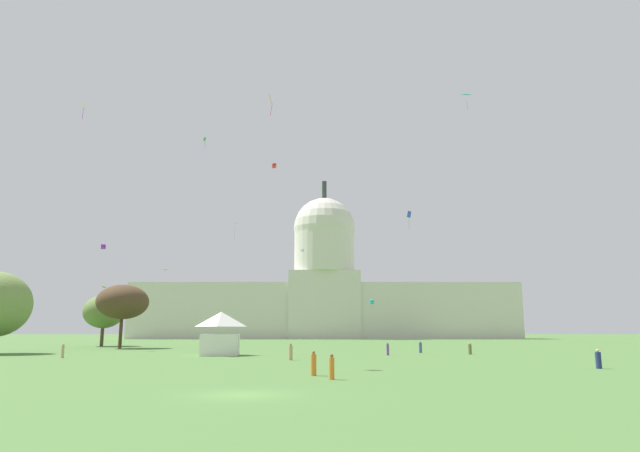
{
  "coord_description": "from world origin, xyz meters",
  "views": [
    {
      "loc": [
        3.97,
        -29.65,
        3.3
      ],
      "look_at": [
        4.38,
        87.82,
        25.27
      ],
      "focal_mm": 31.18,
      "sensor_mm": 36.0,
      "label": 1
    }
  ],
  "objects_px": {
    "tree_west_near": "(101,312)",
    "kite_red_mid": "(272,166)",
    "kite_lime_low": "(98,288)",
    "kite_pink_mid": "(232,225)",
    "kite_violet_low": "(101,246)",
    "person_tan_deep_crowd": "(60,351)",
    "kite_cyan_high": "(463,97)",
    "person_olive_front_center": "(468,349)",
    "event_tent": "(219,334)",
    "kite_gold_high": "(269,100)",
    "kite_yellow_high": "(81,106)",
    "person_purple_front_right": "(386,349)",
    "person_navy_mid_right": "(596,360)",
    "capitol_building": "(322,291)",
    "person_tan_near_tree_east": "(289,353)",
    "kite_turquoise_low": "(370,302)",
    "person_denim_back_right": "(418,348)",
    "tree_west_mid": "(120,302)",
    "kite_green_high": "(203,140)",
    "person_orange_aisle_center": "(330,368)",
    "kite_orange_low": "(165,271)",
    "person_orange_back_center": "(312,364)",
    "kite_white_mid": "(300,250)"
  },
  "relations": [
    {
      "from": "capitol_building",
      "to": "person_tan_deep_crowd",
      "type": "xyz_separation_m",
      "value": [
        -32.14,
        -141.78,
        -16.64
      ]
    },
    {
      "from": "event_tent",
      "to": "person_denim_back_right",
      "type": "distance_m",
      "value": 28.8
    },
    {
      "from": "kite_red_mid",
      "to": "event_tent",
      "type": "bearing_deg",
      "value": 17.85
    },
    {
      "from": "kite_yellow_high",
      "to": "person_orange_back_center",
      "type": "bearing_deg",
      "value": -124.56
    },
    {
      "from": "tree_west_near",
      "to": "person_tan_deep_crowd",
      "type": "bearing_deg",
      "value": -73.87
    },
    {
      "from": "capitol_building",
      "to": "tree_west_near",
      "type": "xyz_separation_m",
      "value": [
        -45.71,
        -94.89,
        -10.56
      ]
    },
    {
      "from": "tree_west_mid",
      "to": "kite_green_high",
      "type": "xyz_separation_m",
      "value": [
        1.77,
        54.93,
        50.21
      ]
    },
    {
      "from": "kite_red_mid",
      "to": "kite_lime_low",
      "type": "relative_size",
      "value": 0.57
    },
    {
      "from": "kite_gold_high",
      "to": "kite_green_high",
      "type": "height_order",
      "value": "kite_green_high"
    },
    {
      "from": "kite_pink_mid",
      "to": "kite_yellow_high",
      "type": "bearing_deg",
      "value": -52.45
    },
    {
      "from": "person_olive_front_center",
      "to": "kite_pink_mid",
      "type": "bearing_deg",
      "value": 72.62
    },
    {
      "from": "kite_violet_low",
      "to": "person_tan_deep_crowd",
      "type": "bearing_deg",
      "value": 81.31
    },
    {
      "from": "event_tent",
      "to": "kite_pink_mid",
      "type": "height_order",
      "value": "kite_pink_mid"
    },
    {
      "from": "person_tan_deep_crowd",
      "to": "person_orange_aisle_center",
      "type": "bearing_deg",
      "value": 158.31
    },
    {
      "from": "tree_west_near",
      "to": "kite_red_mid",
      "type": "bearing_deg",
      "value": -16.41
    },
    {
      "from": "person_orange_aisle_center",
      "to": "kite_yellow_high",
      "type": "bearing_deg",
      "value": -104.19
    },
    {
      "from": "person_orange_aisle_center",
      "to": "kite_pink_mid",
      "type": "bearing_deg",
      "value": -131.1
    },
    {
      "from": "person_denim_back_right",
      "to": "person_olive_front_center",
      "type": "xyz_separation_m",
      "value": [
        5.79,
        -5.14,
        -0.05
      ]
    },
    {
      "from": "kite_red_mid",
      "to": "kite_lime_low",
      "type": "height_order",
      "value": "kite_red_mid"
    },
    {
      "from": "kite_violet_low",
      "to": "kite_yellow_high",
      "type": "distance_m",
      "value": 23.65
    },
    {
      "from": "kite_gold_high",
      "to": "kite_yellow_high",
      "type": "height_order",
      "value": "kite_yellow_high"
    },
    {
      "from": "person_purple_front_right",
      "to": "kite_cyan_high",
      "type": "bearing_deg",
      "value": 43.52
    },
    {
      "from": "kite_turquoise_low",
      "to": "kite_cyan_high",
      "type": "bearing_deg",
      "value": 126.53
    },
    {
      "from": "tree_west_near",
      "to": "person_orange_aisle_center",
      "type": "xyz_separation_m",
      "value": [
        44.84,
        -75.7,
        -6.09
      ]
    },
    {
      "from": "kite_lime_low",
      "to": "kite_cyan_high",
      "type": "bearing_deg",
      "value": 35.56
    },
    {
      "from": "tree_west_near",
      "to": "person_tan_deep_crowd",
      "type": "relative_size",
      "value": 6.31
    },
    {
      "from": "event_tent",
      "to": "person_olive_front_center",
      "type": "distance_m",
      "value": 33.55
    },
    {
      "from": "kite_orange_low",
      "to": "person_purple_front_right",
      "type": "bearing_deg",
      "value": -89.74
    },
    {
      "from": "person_orange_aisle_center",
      "to": "tree_west_near",
      "type": "bearing_deg",
      "value": -112.97
    },
    {
      "from": "kite_white_mid",
      "to": "kite_orange_low",
      "type": "bearing_deg",
      "value": 103.3
    },
    {
      "from": "person_olive_front_center",
      "to": "kite_cyan_high",
      "type": "distance_m",
      "value": 48.92
    },
    {
      "from": "person_tan_near_tree_east",
      "to": "kite_turquoise_low",
      "type": "bearing_deg",
      "value": 165.61
    },
    {
      "from": "kite_red_mid",
      "to": "person_purple_front_right",
      "type": "bearing_deg",
      "value": 56.81
    },
    {
      "from": "kite_violet_low",
      "to": "kite_turquoise_low",
      "type": "distance_m",
      "value": 111.28
    },
    {
      "from": "person_tan_deep_crowd",
      "to": "kite_red_mid",
      "type": "xyz_separation_m",
      "value": [
        21.57,
        36.55,
        33.86
      ]
    },
    {
      "from": "person_denim_back_right",
      "to": "person_olive_front_center",
      "type": "bearing_deg",
      "value": -13.13
    },
    {
      "from": "person_tan_near_tree_east",
      "to": "kite_turquoise_low",
      "type": "relative_size",
      "value": 0.57
    },
    {
      "from": "person_olive_front_center",
      "to": "kite_cyan_high",
      "type": "xyz_separation_m",
      "value": [
        6.43,
        18.92,
        44.65
      ]
    },
    {
      "from": "person_purple_front_right",
      "to": "kite_turquoise_low",
      "type": "distance_m",
      "value": 115.3
    },
    {
      "from": "event_tent",
      "to": "kite_lime_low",
      "type": "relative_size",
      "value": 3.49
    },
    {
      "from": "person_olive_front_center",
      "to": "kite_turquoise_low",
      "type": "bearing_deg",
      "value": 41.98
    },
    {
      "from": "person_olive_front_center",
      "to": "kite_pink_mid",
      "type": "xyz_separation_m",
      "value": [
        -43.49,
        69.41,
        30.22
      ]
    },
    {
      "from": "person_purple_front_right",
      "to": "person_navy_mid_right",
      "type": "distance_m",
      "value": 29.47
    },
    {
      "from": "event_tent",
      "to": "kite_red_mid",
      "type": "relative_size",
      "value": 6.14
    },
    {
      "from": "person_denim_back_right",
      "to": "kite_violet_low",
      "type": "xyz_separation_m",
      "value": [
        -50.6,
        9.23,
        16.2
      ]
    },
    {
      "from": "capitol_building",
      "to": "kite_orange_low",
      "type": "height_order",
      "value": "capitol_building"
    },
    {
      "from": "kite_violet_low",
      "to": "tree_west_near",
      "type": "bearing_deg",
      "value": -92.5
    },
    {
      "from": "kite_turquoise_low",
      "to": "kite_green_high",
      "type": "bearing_deg",
      "value": 62.84
    },
    {
      "from": "tree_west_near",
      "to": "kite_pink_mid",
      "type": "bearing_deg",
      "value": 57.0
    },
    {
      "from": "event_tent",
      "to": "person_tan_deep_crowd",
      "type": "relative_size",
      "value": 3.27
    }
  ]
}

